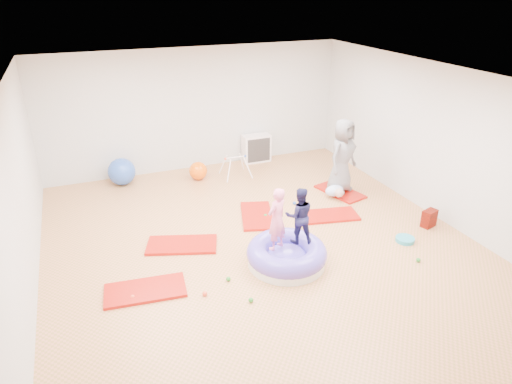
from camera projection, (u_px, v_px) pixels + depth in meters
name	position (u px, v px, depth m)	size (l,w,h in m)	color
room	(263.00, 171.00, 7.13)	(7.01, 8.01, 2.81)	tan
gym_mat_front_left	(145.00, 290.00, 6.60)	(1.15, 0.58, 0.05)	#B50208
gym_mat_mid_left	(182.00, 245.00, 7.74)	(1.17, 0.58, 0.05)	#B50208
gym_mat_center_back	(257.00, 216.00, 8.70)	(1.13, 0.56, 0.05)	#B50208
gym_mat_right	(329.00, 215.00, 8.71)	(1.08, 0.54, 0.05)	#B50208
gym_mat_rear_right	(340.00, 192.00, 9.69)	(1.06, 0.53, 0.04)	#B50208
inflatable_cushion	(287.00, 255.00, 7.21)	(1.28, 1.28, 0.40)	white
child_pink	(277.00, 216.00, 6.86)	(0.37, 0.24, 1.02)	pink
child_navy	(299.00, 213.00, 7.06)	(0.45, 0.35, 0.93)	#1A1942
adult_caregiver	(342.00, 156.00, 9.38)	(0.76, 0.49, 1.56)	slate
infant	(335.00, 191.00, 9.38)	(0.40, 0.41, 0.24)	#B5C9F9
ball_pit_balls	(267.00, 259.00, 7.33)	(4.46, 2.66, 0.07)	#2C8B2B
exercise_ball_blue	(122.00, 172.00, 9.98)	(0.60, 0.60, 0.60)	blue
exercise_ball_orange	(198.00, 171.00, 10.27)	(0.41, 0.41, 0.41)	#FF6108
infant_play_gym	(235.00, 163.00, 10.35)	(0.64, 0.61, 0.49)	white
cube_shelf	(256.00, 148.00, 11.25)	(0.68, 0.33, 0.68)	white
balance_disc	(405.00, 239.00, 7.88)	(0.32, 0.32, 0.07)	teal
backpack	(429.00, 218.00, 8.31)	(0.28, 0.17, 0.32)	#9B1000
yellow_toy	(174.00, 288.00, 6.68)	(0.18, 0.18, 0.03)	yellow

